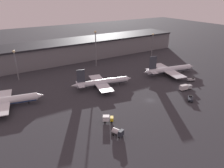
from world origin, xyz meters
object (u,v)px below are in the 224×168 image
airplane_1 (102,82)px  service_vehicle_1 (118,132)px  service_vehicle_2 (190,99)px  airplane_0 (3,101)px  service_vehicle_3 (185,87)px  service_vehicle_4 (108,119)px  service_vehicle_0 (191,79)px  airplane_2 (169,70)px

airplane_1 → service_vehicle_1: airplane_1 is taller
service_vehicle_1 → service_vehicle_2: size_ratio=0.95×
airplane_0 → service_vehicle_1: airplane_0 is taller
service_vehicle_1 → airplane_1: bearing=135.4°
service_vehicle_3 → service_vehicle_4: service_vehicle_3 is taller
service_vehicle_0 → airplane_0: bearing=-176.3°
airplane_1 → service_vehicle_4: size_ratio=7.37×
airplane_0 → service_vehicle_2: 95.41m
service_vehicle_0 → service_vehicle_3: (-14.11, -7.42, 0.68)m
airplane_1 → service_vehicle_0: bearing=-11.0°
airplane_0 → service_vehicle_2: size_ratio=7.21×
airplane_1 → service_vehicle_3: airplane_1 is taller
service_vehicle_1 → airplane_2: bearing=97.8°
service_vehicle_1 → service_vehicle_2: 49.71m
service_vehicle_1 → service_vehicle_4: 11.01m
service_vehicle_2 → service_vehicle_3: size_ratio=0.66×
service_vehicle_0 → service_vehicle_1: service_vehicle_1 is taller
airplane_0 → service_vehicle_1: size_ratio=7.60×
service_vehicle_0 → service_vehicle_4: (-69.89, -12.46, 0.43)m
airplane_0 → service_vehicle_4: 53.38m
service_vehicle_3 → service_vehicle_4: size_ratio=1.57×
airplane_0 → airplane_1: size_ratio=1.02×
airplane_0 → service_vehicle_0: (106.87, -26.01, -2.19)m
airplane_1 → service_vehicle_4: bearing=-104.1°
service_vehicle_2 → service_vehicle_4: bearing=131.5°
airplane_2 → service_vehicle_1: bearing=-138.1°
airplane_1 → service_vehicle_2: size_ratio=7.07×
airplane_0 → service_vehicle_3: 98.61m
airplane_0 → service_vehicle_4: (36.98, -38.46, -1.76)m
airplane_1 → service_vehicle_4: 38.60m
service_vehicle_3 → airplane_2: bearing=72.0°
airplane_1 → service_vehicle_3: (39.00, -29.70, -1.13)m
airplane_2 → service_vehicle_1: size_ratio=7.93×
service_vehicle_2 → service_vehicle_3: bearing=10.7°
airplane_2 → service_vehicle_4: size_ratio=7.84×
airplane_2 → service_vehicle_1: 79.87m
service_vehicle_0 → service_vehicle_2: service_vehicle_0 is taller
service_vehicle_2 → service_vehicle_4: service_vehicle_4 is taller
service_vehicle_2 → service_vehicle_0: bearing=-2.8°
airplane_0 → service_vehicle_4: bearing=-34.4°
airplane_1 → service_vehicle_3: size_ratio=4.69×
airplane_1 → service_vehicle_1: size_ratio=7.46×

